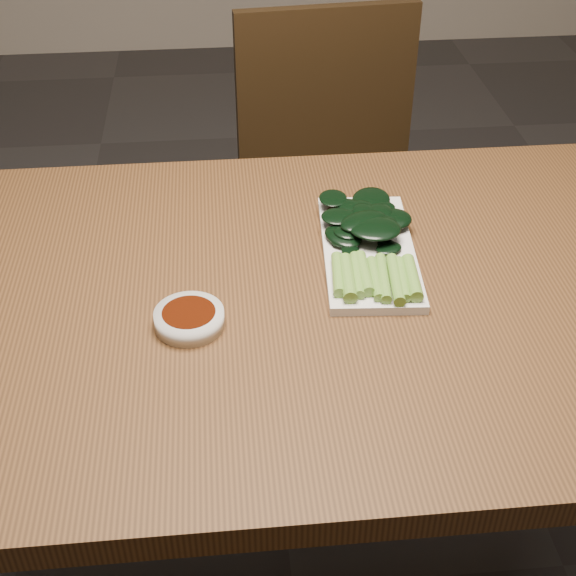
{
  "coord_description": "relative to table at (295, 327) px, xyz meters",
  "views": [
    {
      "loc": [
        -0.1,
        -0.91,
        1.44
      ],
      "look_at": [
        -0.01,
        -0.01,
        0.76
      ],
      "focal_mm": 50.0,
      "sensor_mm": 36.0,
      "label": 1
    }
  ],
  "objects": [
    {
      "name": "chair_far",
      "position": [
        0.17,
        0.69,
        -0.19
      ],
      "size": [
        0.45,
        0.45,
        0.89
      ],
      "rotation": [
        0.0,
        0.0,
        0.09
      ],
      "color": "black",
      "rests_on": "ground"
    },
    {
      "name": "sauce_bowl",
      "position": [
        -0.15,
        -0.07,
        0.08
      ],
      "size": [
        0.09,
        0.09,
        0.02
      ],
      "color": "silver",
      "rests_on": "table"
    },
    {
      "name": "gai_lan",
      "position": [
        0.12,
        0.09,
        0.1
      ],
      "size": [
        0.16,
        0.31,
        0.03
      ],
      "color": "olive",
      "rests_on": "serving_plate"
    },
    {
      "name": "table",
      "position": [
        0.0,
        0.0,
        0.0
      ],
      "size": [
        1.4,
        0.8,
        0.75
      ],
      "color": "#4B2D15",
      "rests_on": "ground"
    },
    {
      "name": "serving_plate",
      "position": [
        0.12,
        0.07,
        0.08
      ],
      "size": [
        0.16,
        0.3,
        0.01
      ],
      "rotation": [
        0.0,
        0.0,
        -0.07
      ],
      "color": "silver",
      "rests_on": "table"
    }
  ]
}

